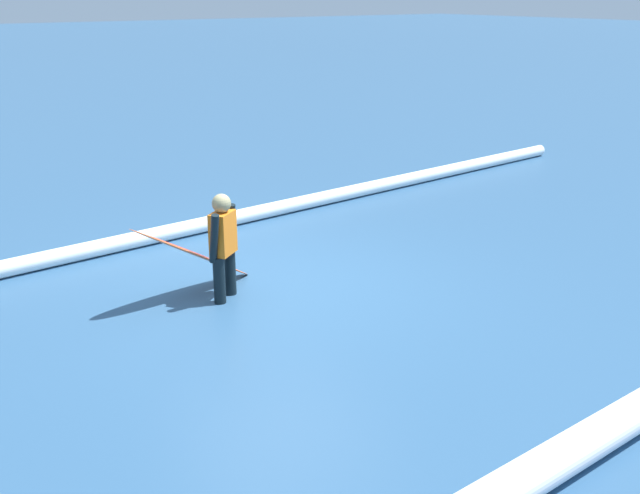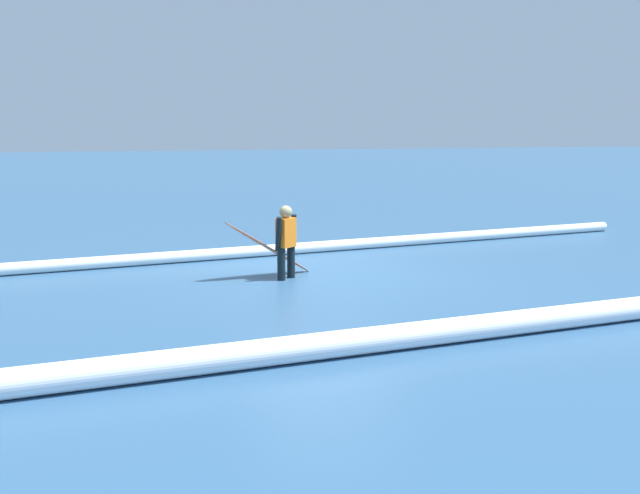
# 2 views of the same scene
# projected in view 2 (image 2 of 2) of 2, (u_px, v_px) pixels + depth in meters

# --- Properties ---
(ground_plane) EXTENTS (166.48, 166.48, 0.00)m
(ground_plane) POSITION_uv_depth(u_px,v_px,m) (326.00, 276.00, 13.18)
(ground_plane) COLOR #2D5378
(surfer) EXTENTS (0.44, 0.43, 1.28)m
(surfer) POSITION_uv_depth(u_px,v_px,m) (286.00, 238.00, 12.80)
(surfer) COLOR black
(surfer) RESTS_ON ground_plane
(surfboard) EXTENTS (1.74, 0.68, 1.05)m
(surfboard) POSITION_uv_depth(u_px,v_px,m) (268.00, 248.00, 13.05)
(surfboard) COLOR #E55926
(surfboard) RESTS_ON ground_plane
(wave_crest_foreground) EXTENTS (14.96, 1.36, 0.23)m
(wave_crest_foreground) POSITION_uv_depth(u_px,v_px,m) (342.00, 245.00, 15.95)
(wave_crest_foreground) COLOR white
(wave_crest_foreground) RESTS_ON ground_plane
(wave_crest_midground) EXTENTS (17.81, 0.98, 0.31)m
(wave_crest_midground) POSITION_uv_depth(u_px,v_px,m) (450.00, 330.00, 9.00)
(wave_crest_midground) COLOR white
(wave_crest_midground) RESTS_ON ground_plane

